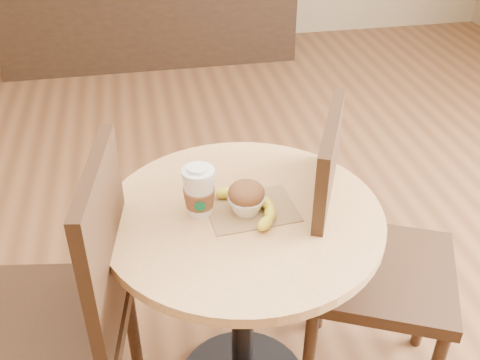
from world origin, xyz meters
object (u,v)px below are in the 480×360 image
(muffin, at_px, (246,197))
(coffee_cup, at_px, (199,193))
(banana, at_px, (249,207))
(cafe_table, at_px, (243,265))
(chair_right, at_px, (361,254))
(chair_left, at_px, (69,309))

(muffin, bearing_deg, coffee_cup, 170.59)
(banana, bearing_deg, cafe_table, 144.49)
(chair_right, xyz_separation_m, coffee_cup, (-0.48, 0.03, 0.28))
(coffee_cup, bearing_deg, banana, -6.07)
(cafe_table, bearing_deg, coffee_cup, 169.24)
(cafe_table, xyz_separation_m, muffin, (0.01, 0.00, 0.24))
(cafe_table, distance_m, chair_left, 0.50)
(chair_right, height_order, banana, chair_right)
(cafe_table, xyz_separation_m, chair_right, (0.37, -0.01, -0.02))
(chair_left, height_order, muffin, chair_left)
(cafe_table, bearing_deg, chair_left, -171.71)
(chair_left, relative_size, coffee_cup, 6.78)
(chair_left, xyz_separation_m, chair_right, (0.86, 0.07, -0.01))
(cafe_table, relative_size, muffin, 7.55)
(chair_right, relative_size, coffee_cup, 6.68)
(cafe_table, distance_m, muffin, 0.24)
(chair_right, relative_size, banana, 4.52)
(chair_left, distance_m, banana, 0.56)
(chair_left, xyz_separation_m, muffin, (0.50, 0.07, 0.25))
(chair_right, xyz_separation_m, muffin, (-0.36, 0.01, 0.26))
(chair_right, bearing_deg, coffee_cup, 111.56)
(cafe_table, height_order, muffin, muffin)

